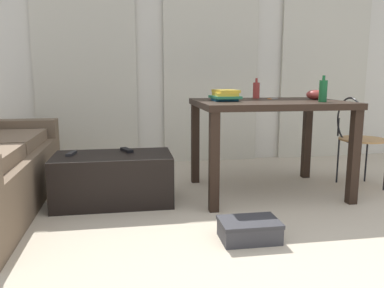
{
  "coord_description": "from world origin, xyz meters",
  "views": [
    {
      "loc": [
        -0.95,
        -1.47,
        0.99
      ],
      "look_at": [
        -0.44,
        1.62,
        0.44
      ],
      "focal_mm": 35.72,
      "sensor_mm": 36.0,
      "label": 1
    }
  ],
  "objects_px": {
    "scissors": "(271,99)",
    "tv_remote_primary": "(127,150)",
    "coffee_table": "(113,179)",
    "tv_remote_secondary": "(71,153)",
    "wire_chair": "(356,132)",
    "bottle_far": "(323,91)",
    "bottle_near": "(256,90)",
    "bowl": "(315,95)",
    "craft_table": "(268,113)",
    "shoebox": "(249,230)",
    "book_stack": "(225,95)"
  },
  "relations": [
    {
      "from": "scissors",
      "to": "wire_chair",
      "type": "bearing_deg",
      "value": -13.59
    },
    {
      "from": "book_stack",
      "to": "tv_remote_primary",
      "type": "relative_size",
      "value": 1.85
    },
    {
      "from": "wire_chair",
      "to": "bowl",
      "type": "height_order",
      "value": "bowl"
    },
    {
      "from": "bowl",
      "to": "coffee_table",
      "type": "bearing_deg",
      "value": -175.48
    },
    {
      "from": "tv_remote_secondary",
      "to": "book_stack",
      "type": "bearing_deg",
      "value": 13.17
    },
    {
      "from": "wire_chair",
      "to": "bottle_far",
      "type": "relative_size",
      "value": 3.93
    },
    {
      "from": "bottle_far",
      "to": "tv_remote_primary",
      "type": "relative_size",
      "value": 1.26
    },
    {
      "from": "coffee_table",
      "to": "bottle_far",
      "type": "xyz_separation_m",
      "value": [
        1.65,
        -0.15,
        0.69
      ]
    },
    {
      "from": "scissors",
      "to": "tv_remote_secondary",
      "type": "relative_size",
      "value": 0.68
    },
    {
      "from": "bottle_near",
      "to": "book_stack",
      "type": "bearing_deg",
      "value": -139.29
    },
    {
      "from": "scissors",
      "to": "tv_remote_secondary",
      "type": "bearing_deg",
      "value": -172.28
    },
    {
      "from": "wire_chair",
      "to": "tv_remote_secondary",
      "type": "bearing_deg",
      "value": -178.76
    },
    {
      "from": "bottle_near",
      "to": "tv_remote_secondary",
      "type": "bearing_deg",
      "value": -166.72
    },
    {
      "from": "craft_table",
      "to": "book_stack",
      "type": "relative_size",
      "value": 4.0
    },
    {
      "from": "craft_table",
      "to": "book_stack",
      "type": "distance_m",
      "value": 0.4
    },
    {
      "from": "coffee_table",
      "to": "bottle_far",
      "type": "height_order",
      "value": "bottle_far"
    },
    {
      "from": "craft_table",
      "to": "bottle_near",
      "type": "distance_m",
      "value": 0.4
    },
    {
      "from": "bottle_near",
      "to": "book_stack",
      "type": "xyz_separation_m",
      "value": [
        -0.38,
        -0.33,
        -0.03
      ]
    },
    {
      "from": "coffee_table",
      "to": "bowl",
      "type": "xyz_separation_m",
      "value": [
        1.74,
        0.14,
        0.64
      ]
    },
    {
      "from": "book_stack",
      "to": "wire_chair",
      "type": "bearing_deg",
      "value": -0.12
    },
    {
      "from": "bottle_near",
      "to": "book_stack",
      "type": "height_order",
      "value": "bottle_near"
    },
    {
      "from": "tv_remote_primary",
      "to": "coffee_table",
      "type": "bearing_deg",
      "value": -157.53
    },
    {
      "from": "craft_table",
      "to": "bowl",
      "type": "distance_m",
      "value": 0.47
    },
    {
      "from": "craft_table",
      "to": "bowl",
      "type": "bearing_deg",
      "value": 7.62
    },
    {
      "from": "bowl",
      "to": "tv_remote_secondary",
      "type": "height_order",
      "value": "bowl"
    },
    {
      "from": "book_stack",
      "to": "tv_remote_primary",
      "type": "height_order",
      "value": "book_stack"
    },
    {
      "from": "bottle_far",
      "to": "book_stack",
      "type": "relative_size",
      "value": 0.68
    },
    {
      "from": "craft_table",
      "to": "bottle_far",
      "type": "height_order",
      "value": "bottle_far"
    },
    {
      "from": "bottle_near",
      "to": "tv_remote_primary",
      "type": "xyz_separation_m",
      "value": [
        -1.19,
        -0.32,
        -0.47
      ]
    },
    {
      "from": "shoebox",
      "to": "bottle_far",
      "type": "bearing_deg",
      "value": 40.98
    },
    {
      "from": "bottle_near",
      "to": "tv_remote_secondary",
      "type": "distance_m",
      "value": 1.73
    },
    {
      "from": "bowl",
      "to": "scissors",
      "type": "xyz_separation_m",
      "value": [
        -0.34,
        0.14,
        -0.04
      ]
    },
    {
      "from": "wire_chair",
      "to": "book_stack",
      "type": "distance_m",
      "value": 1.26
    },
    {
      "from": "bowl",
      "to": "shoebox",
      "type": "bearing_deg",
      "value": -131.87
    },
    {
      "from": "scissors",
      "to": "craft_table",
      "type": "bearing_deg",
      "value": -115.71
    },
    {
      "from": "book_stack",
      "to": "craft_table",
      "type": "bearing_deg",
      "value": -4.04
    },
    {
      "from": "bottle_near",
      "to": "scissors",
      "type": "xyz_separation_m",
      "value": [
        0.09,
        -0.15,
        -0.07
      ]
    },
    {
      "from": "bowl",
      "to": "book_stack",
      "type": "bearing_deg",
      "value": -177.71
    },
    {
      "from": "coffee_table",
      "to": "scissors",
      "type": "xyz_separation_m",
      "value": [
        1.39,
        0.28,
        0.6
      ]
    },
    {
      "from": "coffee_table",
      "to": "tv_remote_secondary",
      "type": "distance_m",
      "value": 0.38
    },
    {
      "from": "coffee_table",
      "to": "tv_remote_secondary",
      "type": "bearing_deg",
      "value": 171.12
    },
    {
      "from": "tv_remote_secondary",
      "to": "shoebox",
      "type": "distance_m",
      "value": 1.51
    },
    {
      "from": "wire_chair",
      "to": "shoebox",
      "type": "distance_m",
      "value": 1.66
    },
    {
      "from": "wire_chair",
      "to": "tv_remote_secondary",
      "type": "relative_size",
      "value": 5.37
    },
    {
      "from": "scissors",
      "to": "tv_remote_primary",
      "type": "height_order",
      "value": "scissors"
    },
    {
      "from": "coffee_table",
      "to": "tv_remote_secondary",
      "type": "relative_size",
      "value": 6.03
    },
    {
      "from": "bowl",
      "to": "craft_table",
      "type": "bearing_deg",
      "value": -172.38
    },
    {
      "from": "bottle_far",
      "to": "bowl",
      "type": "height_order",
      "value": "bottle_far"
    },
    {
      "from": "bottle_near",
      "to": "bowl",
      "type": "xyz_separation_m",
      "value": [
        0.43,
        -0.29,
        -0.03
      ]
    },
    {
      "from": "tv_remote_primary",
      "to": "tv_remote_secondary",
      "type": "relative_size",
      "value": 1.08
    }
  ]
}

